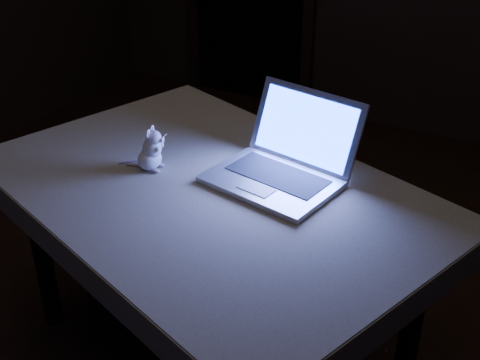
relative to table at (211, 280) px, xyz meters
The scene contains 5 objects.
floor 0.43m from the table, 147.40° to the left, with size 5.00×5.00×0.00m, color black.
table is the anchor object (origin of this frame).
tablecloth 0.37m from the table, 157.41° to the left, with size 1.63×1.09×0.11m, color #B8B39C, non-canonical shape.
laptop 0.61m from the table, 32.56° to the left, with size 0.44×0.38×0.30m, color #BCBCC0, non-canonical shape.
plush_mouse 0.56m from the table, behind, with size 0.12×0.12×0.17m, color white, non-canonical shape.
Camera 1 is at (1.14, -1.71, 1.96)m, focal length 48.00 mm.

